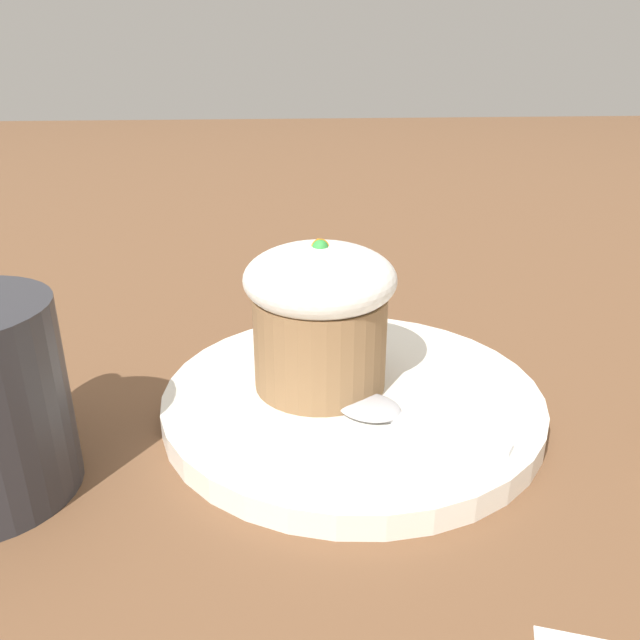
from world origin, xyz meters
name	(u,v)px	position (x,y,z in m)	size (l,w,h in m)	color
ground_plane	(352,410)	(0.00, 0.00, 0.00)	(4.00, 4.00, 0.00)	brown
dessert_plate	(352,399)	(0.00, 0.00, 0.01)	(0.24, 0.24, 0.02)	white
carrot_cake	(320,313)	(0.01, 0.02, 0.06)	(0.09, 0.09, 0.10)	olive
spoon	(387,413)	(-0.04, -0.02, 0.02)	(0.08, 0.10, 0.01)	#B7B7BC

